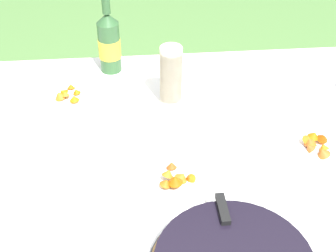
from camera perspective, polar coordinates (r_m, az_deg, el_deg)
The scene contains 8 objects.
garden_table at distance 1.36m, azimuth 0.95°, elevation -6.49°, with size 1.87×1.24×0.77m.
tablecloth at distance 1.33m, azimuth 0.97°, elevation -5.00°, with size 1.88×1.25×0.10m.
serving_knife at distance 1.05m, azimuth 7.83°, elevation -14.50°, with size 0.03×0.38×0.01m.
cup_stack at distance 1.50m, azimuth 0.37°, elevation 6.17°, with size 0.07×0.07×0.20m.
cider_bottle_green at distance 1.69m, azimuth -7.19°, elevation 10.08°, with size 0.08×0.08×0.30m.
snack_plate_near at distance 1.42m, azimuth 16.73°, elevation -2.23°, with size 0.23×0.23×0.05m.
snack_plate_right at distance 1.25m, azimuth 1.32°, elevation -6.57°, with size 0.19×0.19×0.05m.
snack_plate_far at distance 1.62m, azimuth -12.29°, elevation 3.92°, with size 0.23×0.23×0.05m.
Camera 1 is at (-0.11, -0.97, 1.66)m, focal length 50.00 mm.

